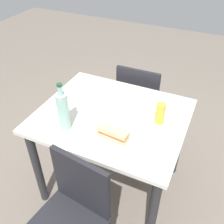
% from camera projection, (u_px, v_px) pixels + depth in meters
% --- Properties ---
extents(ground_plane, '(8.00, 8.00, 0.00)m').
position_uv_depth(ground_plane, '(112.00, 183.00, 2.24)').
color(ground_plane, '#6B6056').
extents(dining_table, '(1.01, 0.84, 0.77)m').
position_uv_depth(dining_table, '(112.00, 128.00, 1.84)').
color(dining_table, beige).
rests_on(dining_table, ground).
extents(chair_far, '(0.40, 0.40, 0.86)m').
position_uv_depth(chair_far, '(140.00, 100.00, 2.38)').
color(chair_far, black).
rests_on(chair_far, ground).
extents(chair_near, '(0.45, 0.45, 0.86)m').
position_uv_depth(chair_near, '(73.00, 213.00, 1.48)').
color(chair_near, black).
rests_on(chair_near, ground).
extents(plate_near, '(0.22, 0.22, 0.01)m').
position_uv_depth(plate_near, '(113.00, 138.00, 1.56)').
color(plate_near, white).
rests_on(plate_near, dining_table).
extents(baguette_sandwich_near, '(0.20, 0.09, 0.07)m').
position_uv_depth(baguette_sandwich_near, '(113.00, 134.00, 1.54)').
color(baguette_sandwich_near, '#DBB77A').
rests_on(baguette_sandwich_near, plate_near).
extents(knife_near, '(0.18, 0.04, 0.01)m').
position_uv_depth(knife_near, '(116.00, 132.00, 1.59)').
color(knife_near, silver).
rests_on(knife_near, plate_near).
extents(water_bottle, '(0.07, 0.07, 0.33)m').
position_uv_depth(water_bottle, '(63.00, 111.00, 1.57)').
color(water_bottle, '#99C6B7').
rests_on(water_bottle, dining_table).
extents(beer_glass, '(0.06, 0.06, 0.15)m').
position_uv_depth(beer_glass, '(160.00, 113.00, 1.65)').
color(beer_glass, gold).
rests_on(beer_glass, dining_table).
extents(olive_bowl, '(0.09, 0.09, 0.03)m').
position_uv_depth(olive_bowl, '(139.00, 104.00, 1.83)').
color(olive_bowl, silver).
rests_on(olive_bowl, dining_table).
extents(paper_napkin, '(0.18, 0.18, 0.00)m').
position_uv_depth(paper_napkin, '(83.00, 100.00, 1.89)').
color(paper_napkin, white).
rests_on(paper_napkin, dining_table).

